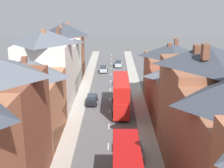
# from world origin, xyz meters

# --- Properties ---
(pavement_left) EXTENTS (2.20, 104.00, 0.14)m
(pavement_left) POSITION_xyz_m (-5.10, 38.00, 0.07)
(pavement_left) COLOR #A8A399
(pavement_left) RESTS_ON ground
(pavement_right) EXTENTS (2.20, 104.00, 0.14)m
(pavement_right) POSITION_xyz_m (5.10, 38.00, 0.07)
(pavement_right) COLOR #A8A399
(pavement_right) RESTS_ON ground
(centre_line_dashes) EXTENTS (0.14, 97.80, 0.01)m
(centre_line_dashes) POSITION_xyz_m (0.00, 36.00, 0.01)
(centre_line_dashes) COLOR silver
(centre_line_dashes) RESTS_ON ground
(terrace_row_left) EXTENTS (8.00, 73.10, 14.65)m
(terrace_row_left) POSITION_xyz_m (-10.19, 23.92, 6.27)
(terrace_row_left) COLOR brown
(terrace_row_left) RESTS_ON ground
(terrace_row_right) EXTENTS (8.00, 58.95, 14.14)m
(terrace_row_right) POSITION_xyz_m (10.19, 14.05, 6.12)
(terrace_row_right) COLOR beige
(terrace_row_right) RESTS_ON ground
(double_decker_bus_lead) EXTENTS (2.74, 10.80, 5.30)m
(double_decker_bus_lead) POSITION_xyz_m (1.79, 36.44, 2.82)
(double_decker_bus_lead) COLOR red
(double_decker_bus_lead) RESTS_ON ground
(car_near_blue) EXTENTS (1.90, 3.84, 1.61)m
(car_near_blue) POSITION_xyz_m (-1.80, 62.24, 0.81)
(car_near_blue) COLOR #B7BABF
(car_near_blue) RESTS_ON ground
(car_parked_left_a) EXTENTS (1.90, 4.16, 1.63)m
(car_parked_left_a) POSITION_xyz_m (1.80, 50.93, 0.82)
(car_parked_left_a) COLOR gray
(car_parked_left_a) RESTS_ON ground
(car_parked_right_a) EXTENTS (1.90, 4.51, 1.59)m
(car_parked_right_a) POSITION_xyz_m (-3.10, 39.64, 0.81)
(car_parked_right_a) COLOR black
(car_parked_right_a) RESTS_ON ground
(car_mid_black) EXTENTS (1.90, 4.10, 1.60)m
(car_mid_black) POSITION_xyz_m (1.80, 22.45, 0.81)
(car_mid_black) COLOR #B7BABF
(car_mid_black) RESTS_ON ground
(car_parked_left_b) EXTENTS (1.90, 4.38, 1.67)m
(car_parked_left_b) POSITION_xyz_m (1.80, 68.14, 0.84)
(car_parked_left_b) COLOR #B7BABF
(car_parked_left_b) RESTS_ON ground
(car_far_grey) EXTENTS (1.90, 3.99, 1.60)m
(car_far_grey) POSITION_xyz_m (3.10, 21.48, 0.81)
(car_far_grey) COLOR gray
(car_far_grey) RESTS_ON ground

